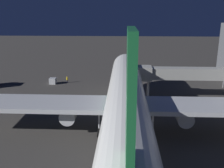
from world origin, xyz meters
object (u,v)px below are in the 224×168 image
at_px(traffic_cone_nose_port, 134,86).
at_px(ground_crew_by_belt_loader, 67,79).
at_px(airliner_at_gate, 126,102).
at_px(baggage_container_mid_row, 53,81).
at_px(traffic_cone_nose_starboard, 117,85).
at_px(jet_bridge, 184,74).

bearing_deg(traffic_cone_nose_port, ground_crew_by_belt_loader, -8.74).
bearing_deg(airliner_at_gate, traffic_cone_nose_port, -94.56).
relative_size(airliner_at_gate, traffic_cone_nose_port, 106.28).
height_order(airliner_at_gate, ground_crew_by_belt_loader, airliner_at_gate).
xyz_separation_m(airliner_at_gate, traffic_cone_nose_port, (-2.20, -27.59, -5.49)).
distance_m(baggage_container_mid_row, ground_crew_by_belt_loader, 3.88).
relative_size(ground_crew_by_belt_loader, traffic_cone_nose_starboard, 3.34).
xyz_separation_m(jet_bridge, baggage_container_mid_row, (32.64, -10.80, -5.06)).
bearing_deg(baggage_container_mid_row, airliner_at_gate, 124.04).
xyz_separation_m(airliner_at_gate, jet_bridge, (-12.94, -18.38, 0.11)).
xyz_separation_m(airliner_at_gate, traffic_cone_nose_starboard, (2.20, -27.59, -5.49)).
bearing_deg(jet_bridge, ground_crew_by_belt_loader, -22.52).
relative_size(airliner_at_gate, jet_bridge, 2.40).
relative_size(jet_bridge, traffic_cone_nose_starboard, 44.30).
height_order(jet_bridge, baggage_container_mid_row, jet_bridge).
height_order(jet_bridge, traffic_cone_nose_port, jet_bridge).
xyz_separation_m(jet_bridge, traffic_cone_nose_port, (10.74, -9.20, -5.60)).
relative_size(baggage_container_mid_row, traffic_cone_nose_port, 3.11).
distance_m(jet_bridge, traffic_cone_nose_starboard, 18.58).
distance_m(baggage_container_mid_row, traffic_cone_nose_starboard, 17.59).
xyz_separation_m(baggage_container_mid_row, traffic_cone_nose_port, (-21.91, 1.59, -0.53)).
bearing_deg(ground_crew_by_belt_loader, baggage_container_mid_row, 18.17).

